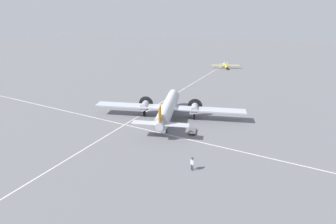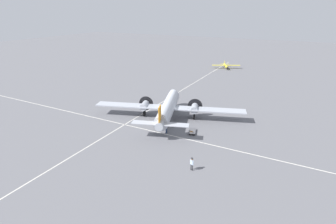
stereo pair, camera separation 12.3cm
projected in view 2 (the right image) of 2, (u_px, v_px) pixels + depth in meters
The scene contains 9 objects.
ground_plane at pixel (168, 120), 46.81m from camera, with size 300.00×300.00×0.00m, color slate.
apron_line_eastwest at pixel (153, 131), 42.42m from camera, with size 120.00×0.16×0.01m.
apron_line_northsouth at pixel (142, 114), 49.24m from camera, with size 0.16×120.00×0.01m.
airliner_main at pixel (168, 107), 46.29m from camera, with size 26.29×16.91×5.33m.
crew_foreground at pixel (192, 163), 31.74m from camera, with size 0.54×0.37×1.70m.
passenger_boarding at pixel (166, 127), 41.37m from camera, with size 0.30×0.64×1.87m.
suitcase_near_door at pixel (191, 133), 41.37m from camera, with size 0.51×0.18×0.53m.
baggage_cart at pixel (192, 131), 41.84m from camera, with size 1.75×2.54×0.56m.
light_aircraft_distant at pixel (226, 66), 87.86m from camera, with size 8.82×6.87×1.83m.
Camera 2 is at (-20.03, 38.16, 18.33)m, focal length 28.00 mm.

